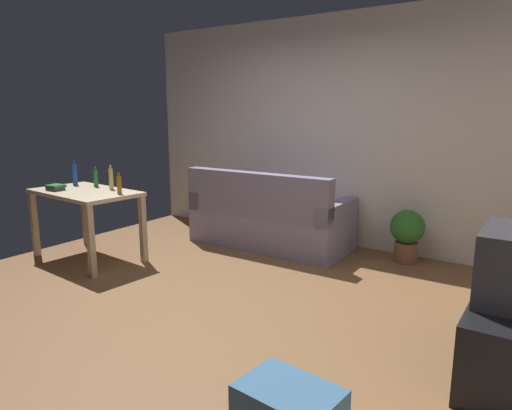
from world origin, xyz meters
The scene contains 11 objects.
ground_plane centered at (0.00, 0.00, -0.01)m, with size 5.20×4.40×0.02m, color brown.
wall_rear centered at (0.00, 2.20, 1.35)m, with size 5.20×0.10×2.70m, color silver.
couch centered at (-0.45, 1.59, 0.31)m, with size 1.88×0.84×0.92m.
tv_stand centered at (2.25, 0.07, 0.24)m, with size 0.44×1.10×0.48m.
desk centered at (-1.83, 0.08, 0.65)m, with size 1.26×0.80×0.76m.
potted_plant centered at (1.10, 1.90, 0.33)m, with size 0.36×0.36×0.57m.
bottle_blue centered at (-2.26, 0.27, 0.88)m, with size 0.06×0.06×0.28m.
bottle_green centered at (-1.95, 0.32, 0.86)m, with size 0.05×0.05×0.23m.
bottle_squat centered at (-1.66, 0.30, 0.88)m, with size 0.05×0.05×0.27m.
bottle_amber centered at (-1.36, 0.15, 0.86)m, with size 0.05×0.05×0.22m.
book_stack centered at (-2.10, -0.08, 0.79)m, with size 0.18×0.16×0.06m.
Camera 1 is at (2.40, -2.94, 1.60)m, focal length 32.26 mm.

